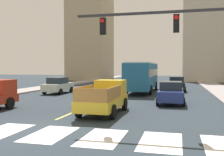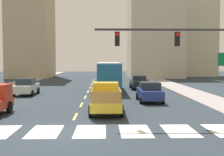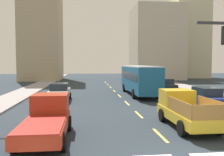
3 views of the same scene
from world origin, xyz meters
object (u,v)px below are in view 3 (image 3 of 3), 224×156
object	(u,v)px
sedan_near_right	(165,85)
sedan_mid	(59,92)
pickup_dark	(47,118)
sedan_near_left	(206,98)
city_bus	(139,78)
pickup_stakebed	(185,110)

from	to	relation	value
sedan_near_right	sedan_mid	size ratio (longest dim) A/B	1.00
pickup_dark	sedan_near_left	distance (m)	13.00
sedan_near_left	sedan_mid	size ratio (longest dim) A/B	1.00
city_bus	sedan_near_right	distance (m)	4.46
city_bus	sedan_near_left	distance (m)	9.72
city_bus	sedan_near_right	xyz separation A→B (m)	(3.75, 2.16, -1.09)
pickup_dark	city_bus	xyz separation A→B (m)	(7.94, 15.38, 1.03)
sedan_near_right	sedan_near_left	size ratio (longest dim) A/B	1.00
pickup_stakebed	pickup_dark	world-z (taller)	same
pickup_dark	sedan_near_left	xyz separation A→B (m)	(11.34, 6.34, -0.06)
city_bus	sedan_mid	bearing A→B (deg)	-158.15
sedan_near_right	sedan_near_left	distance (m)	11.20
pickup_stakebed	sedan_near_left	distance (m)	6.24
sedan_near_left	sedan_near_right	bearing A→B (deg)	90.51
sedan_near_right	sedan_mid	world-z (taller)	same
pickup_dark	sedan_near_right	xyz separation A→B (m)	(11.69, 17.53, -0.06)
city_bus	sedan_near_right	bearing A→B (deg)	28.51
pickup_dark	sedan_mid	xyz separation A→B (m)	(-0.65, 11.68, -0.06)
sedan_near_left	sedan_mid	world-z (taller)	same
pickup_dark	sedan_near_left	size ratio (longest dim) A/B	1.18
pickup_stakebed	sedan_near_right	size ratio (longest dim) A/B	1.18
pickup_stakebed	sedan_near_left	world-z (taller)	pickup_stakebed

